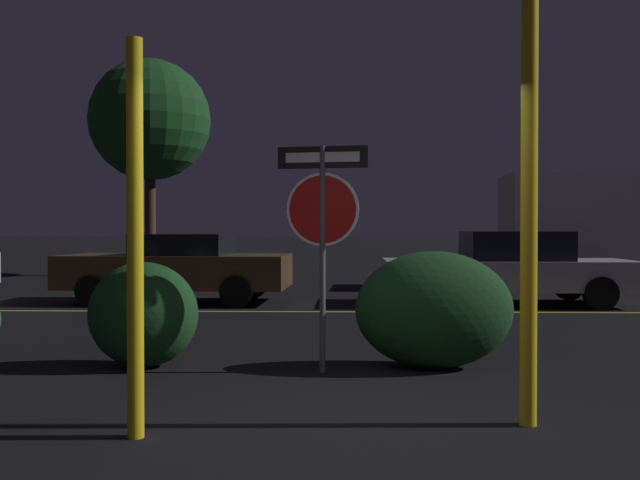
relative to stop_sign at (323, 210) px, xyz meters
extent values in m
plane|color=black|center=(0.21, -2.18, -1.63)|extent=(260.00, 260.00, 0.00)
cube|color=gold|center=(0.21, 5.21, -1.62)|extent=(42.80, 0.12, 0.01)
cylinder|color=#4C4C51|center=(0.00, 0.00, -0.49)|extent=(0.06, 0.06, 2.27)
cylinder|color=white|center=(0.00, 0.00, 0.01)|extent=(0.73, 0.13, 0.74)
cylinder|color=#B71414|center=(0.00, 0.00, 0.01)|extent=(0.68, 0.13, 0.68)
cube|color=black|center=(0.00, 0.00, 0.53)|extent=(0.91, 0.17, 0.22)
cube|color=white|center=(0.00, 0.00, 0.53)|extent=(0.75, 0.15, 0.10)
cylinder|color=yellow|center=(-1.23, -2.27, -0.25)|extent=(0.12, 0.12, 2.75)
cylinder|color=yellow|center=(1.56, -1.88, 0.12)|extent=(0.12, 0.12, 3.50)
ellipsoid|color=#19421E|center=(-1.87, 0.22, -1.08)|extent=(1.15, 0.82, 1.10)
ellipsoid|color=#19421E|center=(1.14, 0.23, -1.02)|extent=(1.63, 0.92, 1.21)
cube|color=brown|center=(-3.02, 6.71, -1.01)|extent=(4.41, 2.09, 0.64)
cube|color=black|center=(-2.89, 6.70, -0.49)|extent=(1.80, 1.72, 0.40)
cylinder|color=black|center=(-4.40, 5.84, -1.33)|extent=(0.61, 0.22, 0.60)
cylinder|color=black|center=(-4.32, 7.69, -1.33)|extent=(0.61, 0.22, 0.60)
cylinder|color=black|center=(-1.71, 5.73, -1.33)|extent=(0.61, 0.22, 0.60)
cylinder|color=black|center=(-1.64, 7.58, -1.33)|extent=(0.61, 0.22, 0.60)
sphere|color=#F4EFCC|center=(-5.23, 6.20, -0.98)|extent=(0.14, 0.14, 0.14)
sphere|color=#F4EFCC|center=(-5.19, 7.39, -0.98)|extent=(0.14, 0.14, 0.14)
cube|color=silver|center=(3.35, 6.51, -1.05)|extent=(4.66, 1.92, 0.55)
cube|color=black|center=(3.49, 6.51, -0.50)|extent=(1.87, 1.64, 0.54)
cylinder|color=black|center=(1.91, 5.61, -1.33)|extent=(0.60, 0.20, 0.60)
cylinder|color=black|center=(1.92, 7.42, -1.33)|extent=(0.60, 0.20, 0.60)
cylinder|color=black|center=(4.79, 5.59, -1.33)|extent=(0.60, 0.20, 0.60)
cylinder|color=black|center=(4.80, 7.41, -1.33)|extent=(0.60, 0.20, 0.60)
sphere|color=#F4EFCC|center=(0.99, 5.94, -1.02)|extent=(0.14, 0.14, 0.14)
sphere|color=#F4EFCC|center=(1.00, 7.11, -1.02)|extent=(0.14, 0.14, 0.14)
cube|color=silver|center=(5.91, 10.32, -0.05)|extent=(3.46, 2.35, 2.36)
cylinder|color=black|center=(5.35, 11.41, -1.21)|extent=(0.85, 0.32, 0.84)
cylinder|color=black|center=(5.26, 9.29, -1.21)|extent=(0.85, 0.32, 0.84)
cylinder|color=#422D1E|center=(-5.66, 14.58, 0.10)|extent=(0.32, 0.32, 3.45)
sphere|color=#19471E|center=(-5.66, 14.58, 3.16)|extent=(3.70, 3.70, 3.70)
camera|label=1|loc=(0.18, -7.13, -0.18)|focal=40.00mm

